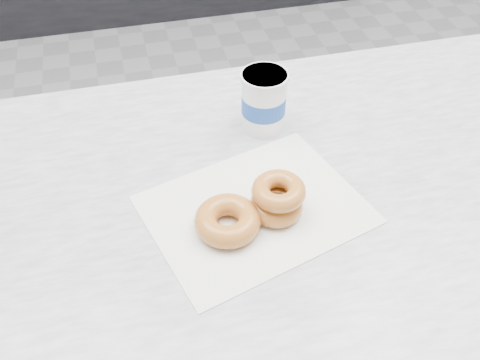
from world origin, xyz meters
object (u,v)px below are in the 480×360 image
at_px(donut_stack, 277,199).
at_px(coffee_cup, 264,101).
at_px(counter, 346,306).
at_px(donut_single, 228,221).

height_order(donut_stack, coffee_cup, coffee_cup).
xyz_separation_m(counter, donut_single, (-0.30, -0.07, 0.47)).
height_order(donut_single, coffee_cup, coffee_cup).
height_order(counter, coffee_cup, coffee_cup).
distance_m(counter, donut_stack, 0.53).
distance_m(donut_single, coffee_cup, 0.27).
relative_size(donut_single, coffee_cup, 0.90).
xyz_separation_m(donut_single, coffee_cup, (0.13, 0.24, 0.04)).
bearing_deg(donut_single, donut_stack, 10.55).
bearing_deg(donut_single, coffee_cup, 62.26).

